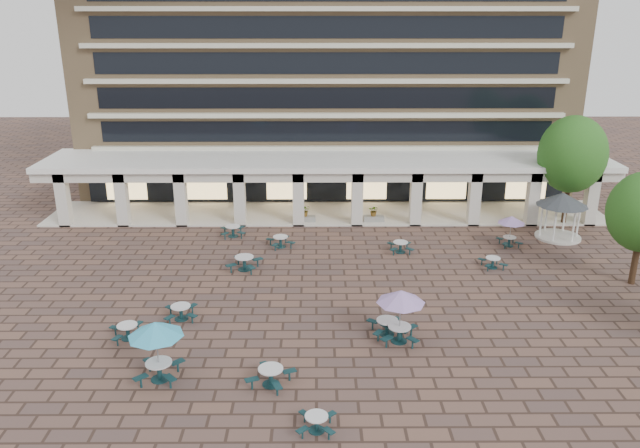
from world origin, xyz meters
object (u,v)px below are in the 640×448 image
(gazebo, at_px, (562,204))
(planter_right, at_px, (374,215))
(picnic_table_0, at_px, (181,311))
(planter_left, at_px, (305,215))
(picnic_table_1, at_px, (271,375))
(picnic_table_2, at_px, (316,422))

(gazebo, distance_m, planter_right, 12.95)
(picnic_table_0, height_order, planter_left, planter_left)
(planter_left, bearing_deg, picnic_table_0, -111.92)
(picnic_table_1, xyz_separation_m, gazebo, (18.52, 17.58, 1.92))
(picnic_table_0, relative_size, picnic_table_1, 0.87)
(picnic_table_0, xyz_separation_m, planter_right, (11.09, 15.02, 0.10))
(planter_right, bearing_deg, planter_left, -180.00)
(picnic_table_0, xyz_separation_m, picnic_table_1, (4.95, -5.86, 0.03))
(picnic_table_0, relative_size, planter_right, 1.25)
(picnic_table_0, bearing_deg, planter_right, 43.30)
(picnic_table_0, bearing_deg, picnic_table_2, -62.55)
(planter_right, bearing_deg, picnic_table_2, -100.04)
(planter_left, bearing_deg, planter_right, 0.00)
(picnic_table_1, xyz_separation_m, picnic_table_2, (1.91, -3.02, -0.08))
(picnic_table_2, distance_m, planter_right, 24.27)
(picnic_table_2, height_order, gazebo, gazebo)
(picnic_table_1, bearing_deg, planter_left, 109.77)
(picnic_table_1, bearing_deg, planter_right, 96.38)
(picnic_table_1, distance_m, picnic_table_2, 3.57)
(picnic_table_2, bearing_deg, picnic_table_0, 131.44)
(gazebo, distance_m, planter_left, 17.83)
(gazebo, relative_size, planter_left, 2.28)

